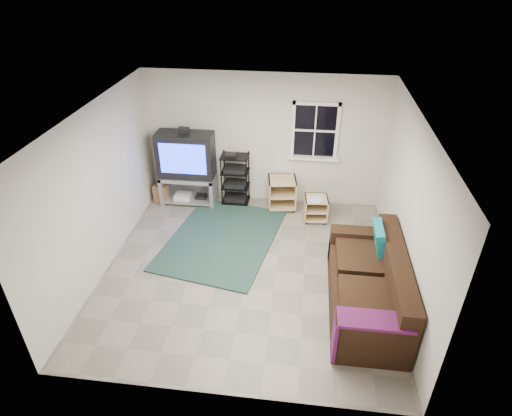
# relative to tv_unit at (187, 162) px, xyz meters

# --- Properties ---
(room) EXTENTS (4.60, 4.62, 4.60)m
(room) POSITION_rel_tv_unit_xyz_m (2.44, 0.26, 0.60)
(room) COLOR gray
(room) RESTS_ON ground
(tv_unit) EXTENTS (1.09, 0.54, 1.60)m
(tv_unit) POSITION_rel_tv_unit_xyz_m (0.00, 0.00, 0.00)
(tv_unit) COLOR #97979E
(tv_unit) RESTS_ON ground
(av_rack) EXTENTS (0.54, 0.39, 1.07)m
(av_rack) POSITION_rel_tv_unit_xyz_m (0.94, 0.08, -0.41)
(av_rack) COLOR black
(av_rack) RESTS_ON ground
(side_table_left) EXTENTS (0.60, 0.60, 0.63)m
(side_table_left) POSITION_rel_tv_unit_xyz_m (1.88, 0.05, -0.54)
(side_table_left) COLOR #DCC087
(side_table_left) RESTS_ON ground
(side_table_right) EXTENTS (0.46, 0.47, 0.49)m
(side_table_right) POSITION_rel_tv_unit_xyz_m (2.55, -0.35, -0.60)
(side_table_right) COLOR #DCC087
(side_table_right) RESTS_ON ground
(sofa) EXTENTS (0.99, 2.23, 1.02)m
(sofa) POSITION_rel_tv_unit_xyz_m (3.32, -2.62, -0.52)
(sofa) COLOR black
(sofa) RESTS_ON ground
(shag_rug) EXTENTS (2.18, 2.71, 0.03)m
(shag_rug) POSITION_rel_tv_unit_xyz_m (0.91, -1.25, -0.86)
(shag_rug) COLOR black
(shag_rug) RESTS_ON ground
(paper_bag) EXTENTS (0.30, 0.22, 0.38)m
(paper_bag) POSITION_rel_tv_unit_xyz_m (-0.57, -0.11, -0.69)
(paper_bag) COLOR #916341
(paper_bag) RESTS_ON ground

